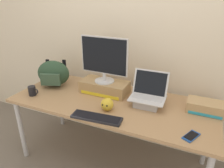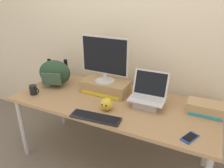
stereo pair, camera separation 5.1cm
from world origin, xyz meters
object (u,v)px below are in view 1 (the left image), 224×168
Objects in this scene: open_laptop at (148,99)px; cell_phone at (191,136)px; toner_box_yellow at (105,87)px; toner_box_cyan at (206,107)px; messenger_backpack at (53,73)px; desktop_monitor at (104,59)px; external_keyboard at (96,118)px; coffee_mug at (32,91)px; plush_toy at (107,104)px.

open_laptop is 0.55m from cell_phone.
toner_box_yellow is 1.55× the size of toner_box_cyan.
desktop_monitor is at bearing -13.88° from messenger_backpack.
desktop_monitor is 1.53× the size of open_laptop.
cell_phone is 0.51× the size of toner_box_cyan.
toner_box_cyan is at bearing 25.41° from external_keyboard.
messenger_backpack is at bearing -168.13° from cell_phone.
open_laptop is (0.49, -0.08, -0.30)m from desktop_monitor.
cell_phone is at bearing -23.54° from desktop_monitor.
external_keyboard is (-0.33, -0.41, -0.05)m from open_laptop.
plush_toy reaches higher than coffee_mug.
open_laptop is (0.49, -0.08, 0.00)m from toner_box_yellow.
desktop_monitor reaches higher than toner_box_yellow.
open_laptop is at bearing 38.21° from plush_toy.
desktop_monitor reaches higher than coffee_mug.
toner_box_yellow is 1.12× the size of external_keyboard.
desktop_monitor is 0.64m from messenger_backpack.
messenger_backpack reaches higher than toner_box_cyan.
external_keyboard is at bearing -97.01° from plush_toy.
messenger_backpack is 3.51× the size of plush_toy.
messenger_backpack is at bearing 162.27° from plush_toy.
open_laptop is at bearing 46.05° from external_keyboard.
messenger_backpack reaches higher than toner_box_yellow.
cell_phone is (0.91, -0.41, -0.36)m from desktop_monitor.
plush_toy is (0.78, -0.25, -0.09)m from messenger_backpack.
toner_box_cyan is at bearing 0.52° from toner_box_yellow.
toner_box_cyan is (0.81, 0.33, -0.01)m from plush_toy.
toner_box_yellow reaches higher than coffee_mug.
coffee_mug is (-1.13, -0.29, -0.02)m from open_laptop.
desktop_monitor reaches higher than plush_toy.
toner_box_cyan is (1.64, 0.37, 0.00)m from coffee_mug.
coffee_mug is (-0.81, 0.12, 0.04)m from external_keyboard.
toner_box_yellow is at bearing -13.78° from messenger_backpack.
open_laptop is 0.51m from toner_box_cyan.
open_laptop reaches higher than toner_box_cyan.
messenger_backpack is 3.39× the size of coffee_mug.
toner_box_cyan is at bearing -17.44° from messenger_backpack.
open_laptop reaches higher than coffee_mug.
coffee_mug is 0.37× the size of toner_box_cyan.
coffee_mug reaches higher than external_keyboard.
desktop_monitor is 1.57× the size of toner_box_cyan.
coffee_mug is 1.03× the size of plush_toy.
messenger_backpack reaches higher than plush_toy.
open_laptop is at bearing 166.42° from cell_phone.
open_laptop reaches higher than cell_phone.
desktop_monitor is 3.06× the size of cell_phone.
open_laptop is at bearing -8.97° from toner_box_yellow.
external_keyboard is (0.16, -0.49, -0.05)m from toner_box_yellow.
toner_box_yellow is at bearing 169.77° from open_laptop.
toner_box_yellow is at bearing 102.85° from external_keyboard.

